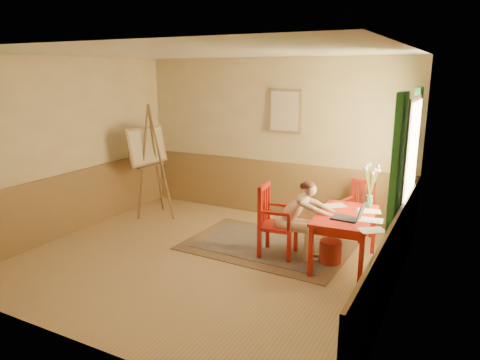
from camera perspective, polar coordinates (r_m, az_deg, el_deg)
The scene contains 14 objects.
room at distance 5.91m, azimuth -4.63°, elevation 2.43°, with size 5.04×4.54×2.84m.
wainscot at distance 6.80m, azimuth -0.91°, elevation -3.82°, with size 5.00×4.50×1.00m.
window at distance 6.15m, azimuth 20.72°, elevation 1.51°, with size 0.12×2.01×2.20m.
wall_portrait at distance 7.67m, azimuth 5.80°, elevation 8.83°, with size 0.60×0.05×0.76m.
rug at distance 6.74m, azimuth 3.45°, elevation -8.46°, with size 2.45×1.68×0.02m.
table at distance 6.08m, azimuth 13.44°, elevation -5.10°, with size 0.79×1.24×0.72m.
chair_left at distance 6.26m, azimuth 4.50°, elevation -5.26°, with size 0.53×0.51×1.04m.
chair_back at distance 7.19m, azimuth 14.97°, elevation -3.73°, with size 0.49×0.50×0.90m.
figure at distance 6.16m, azimuth 7.49°, elevation -4.63°, with size 0.86×0.41×1.13m.
laptop at distance 5.82m, azimuth 14.05°, elevation -4.55°, with size 0.41×0.26×0.24m.
papers at distance 6.01m, azimuth 15.33°, elevation -4.52°, with size 1.05×1.13×0.00m.
vase at distance 6.39m, azimuth 16.47°, elevation -0.87°, with size 0.20×0.31×0.62m.
wastebasket at distance 6.25m, azimuth 11.56°, elevation -9.09°, with size 0.30×0.30×0.32m, color #A03024.
easel at distance 8.04m, azimuth -11.71°, elevation 3.76°, with size 0.70×0.90×2.02m.
Camera 1 is at (3.09, -4.89, 2.57)m, focal length 33.08 mm.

